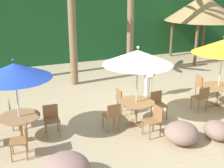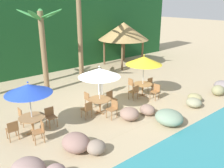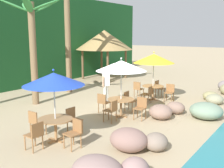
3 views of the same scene
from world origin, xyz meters
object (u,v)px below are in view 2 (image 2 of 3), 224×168
object	(u,v)px
dining_table_yellow	(143,86)
chair_yellow_seaward	(151,84)
chair_blue_inland	(23,115)
chair_white_left	(87,109)
umbrella_white	(99,73)
palapa_hut	(124,31)
chair_blue_right	(40,130)
chair_blue_left	(12,129)
chair_blue_seaward	(50,116)
dining_table_white	(100,101)
chair_white_inland	(89,99)
dining_table_blue	(32,120)
waiter_in_white	(101,80)
umbrella_yellow	(144,60)
chair_yellow_right	(156,91)
umbrella_blue	(28,89)
chair_white_seaward	(111,98)
palm_tree_third	(79,12)
chair_white_right	(113,108)
chair_yellow_left	(134,91)
palm_tree_second	(43,39)
chair_yellow_inland	(132,84)

from	to	relation	value
dining_table_yellow	chair_yellow_seaward	size ratio (longest dim) A/B	1.26
chair_blue_inland	chair_white_left	world-z (taller)	same
umbrella_white	palapa_hut	xyz separation A→B (m)	(7.27, 6.33, 0.79)
dining_table_yellow	palapa_hut	distance (m)	7.62
chair_blue_right	palapa_hut	bearing A→B (deg)	32.98
chair_blue_left	palapa_hut	size ratio (longest dim) A/B	0.21
chair_blue_seaward	chair_blue_inland	bearing A→B (deg)	139.95
umbrella_white	dining_table_white	bearing A→B (deg)	0.00
dining_table_white	chair_white_left	world-z (taller)	chair_white_left
chair_blue_left	chair_white_inland	world-z (taller)	same
dining_table_blue	chair_blue_right	world-z (taller)	chair_blue_right
palapa_hut	waiter_in_white	world-z (taller)	palapa_hut
chair_blue_seaward	umbrella_yellow	bearing A→B (deg)	-0.77
dining_table_white	chair_yellow_seaward	distance (m)	4.18
chair_blue_inland	chair_blue_right	world-z (taller)	same
waiter_in_white	chair_yellow_right	bearing A→B (deg)	-49.87
umbrella_blue	chair_white_inland	world-z (taller)	umbrella_blue
chair_blue_inland	chair_yellow_seaward	size ratio (longest dim) A/B	1.00
chair_white_seaward	palm_tree_third	distance (m)	6.55
chair_blue_inland	chair_white_right	world-z (taller)	same
dining_table_white	chair_yellow_right	bearing A→B (deg)	-9.77
chair_yellow_seaward	chair_yellow_left	distance (m)	1.71
chair_blue_inland	dining_table_yellow	world-z (taller)	chair_blue_inland
chair_blue_inland	chair_blue_right	size ratio (longest dim) A/B	1.00
chair_blue_left	waiter_in_white	bearing A→B (deg)	16.43
umbrella_white	chair_yellow_right	xyz separation A→B (m)	(3.51, -0.60, -1.59)
chair_blue_right	chair_yellow_right	distance (m)	6.91
chair_white_left	dining_table_yellow	bearing A→B (deg)	5.07
chair_white_left	umbrella_yellow	bearing A→B (deg)	5.07
umbrella_white	chair_yellow_left	bearing A→B (deg)	1.50
waiter_in_white	dining_table_blue	bearing A→B (deg)	-161.67
chair_blue_right	chair_white_right	size ratio (longest dim) A/B	1.00
chair_white_seaward	palapa_hut	distance (m)	9.23
waiter_in_white	umbrella_blue	bearing A→B (deg)	-161.67
umbrella_blue	dining_table_blue	distance (m)	1.39
chair_blue_seaward	dining_table_yellow	bearing A→B (deg)	-0.77
chair_blue_right	palm_tree_second	xyz separation A→B (m)	(2.72, 5.11, 2.73)
chair_white_left	chair_white_right	distance (m)	1.22
chair_blue_left	chair_yellow_left	size ratio (longest dim) A/B	1.00
chair_blue_right	chair_yellow_right	xyz separation A→B (m)	(6.91, -0.00, 0.00)
dining_table_yellow	chair_blue_right	bearing A→B (deg)	-172.94
umbrella_white	umbrella_yellow	bearing A→B (deg)	3.97
chair_white_inland	chair_yellow_seaward	distance (m)	4.30
chair_blue_inland	palapa_hut	size ratio (longest dim) A/B	0.21
umbrella_white	chair_white_right	xyz separation A→B (m)	(0.15, -0.84, -1.59)
chair_blue_left	umbrella_yellow	size ratio (longest dim) A/B	0.35
chair_white_left	chair_blue_seaward	bearing A→B (deg)	165.01
chair_white_seaward	waiter_in_white	size ratio (longest dim) A/B	0.51
chair_yellow_inland	waiter_in_white	world-z (taller)	waiter_in_white
umbrella_white	chair_yellow_left	world-z (taller)	umbrella_white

